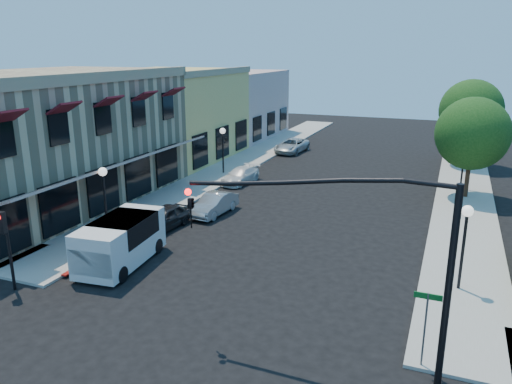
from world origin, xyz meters
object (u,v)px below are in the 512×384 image
at_px(lamppost_right_near, 466,226).
at_px(parked_car_c, 240,176).
at_px(parked_car_b, 214,204).
at_px(parked_car_d, 292,146).
at_px(secondary_signal, 5,236).
at_px(lamppost_right_far, 465,150).
at_px(parked_car_a, 164,218).
at_px(white_van, 120,239).
at_px(lamppost_left_far, 223,139).
at_px(lamppost_left_near, 104,184).
at_px(signal_mast_arm, 370,243).
at_px(street_name_sign, 426,318).
at_px(street_tree_b, 471,110).
at_px(street_tree_a, 473,134).

distance_m(lamppost_right_near, parked_car_c, 19.10).
relative_size(lamppost_right_near, parked_car_b, 0.96).
xyz_separation_m(parked_car_c, parked_car_d, (0.00, 12.00, 0.09)).
xyz_separation_m(secondary_signal, lamppost_right_far, (16.50, 22.59, 0.42)).
bearing_deg(parked_car_a, white_van, -77.23).
height_order(lamppost_right_near, lamppost_right_far, same).
xyz_separation_m(lamppost_left_far, parked_car_d, (2.30, 10.00, -2.10)).
xyz_separation_m(lamppost_left_near, parked_car_d, (2.30, 24.00, -2.10)).
distance_m(signal_mast_arm, parked_car_c, 22.37).
bearing_deg(lamppost_right_far, secondary_signal, -126.14).
height_order(secondary_signal, lamppost_left_near, lamppost_left_near).
height_order(street_name_sign, lamppost_right_near, lamppost_right_near).
xyz_separation_m(lamppost_left_near, lamppost_right_near, (17.00, 0.00, 0.00)).
distance_m(street_tree_b, parked_car_c, 19.62).
xyz_separation_m(secondary_signal, parked_car_b, (3.20, 11.59, -1.71)).
bearing_deg(lamppost_left_far, street_tree_b, 30.03).
relative_size(street_tree_a, lamppost_left_far, 1.82).
xyz_separation_m(white_van, parked_car_b, (0.69, 7.92, -0.60)).
relative_size(street_tree_a, street_tree_b, 0.92).
xyz_separation_m(signal_mast_arm, lamppost_right_far, (2.64, 22.50, -1.35)).
xyz_separation_m(street_tree_b, signal_mast_arm, (-2.94, -30.50, -0.46)).
distance_m(signal_mast_arm, lamppost_left_far, 25.07).
bearing_deg(street_name_sign, secondary_signal, -177.07).
bearing_deg(parked_car_d, street_tree_b, 4.85).
height_order(street_tree_a, street_tree_b, street_tree_b).
relative_size(street_tree_a, parked_car_a, 1.78).
distance_m(lamppost_right_far, parked_car_b, 17.39).
relative_size(lamppost_right_near, parked_car_c, 0.94).
distance_m(signal_mast_arm, lamppost_right_near, 7.15).
relative_size(lamppost_left_far, parked_car_d, 0.78).
relative_size(signal_mast_arm, white_van, 1.64).
bearing_deg(lamppost_right_near, lamppost_left_far, 140.53).
relative_size(secondary_signal, lamppost_right_near, 0.93).
bearing_deg(street_tree_b, street_tree_a, -90.00).
relative_size(street_tree_b, signal_mast_arm, 0.88).
relative_size(street_tree_a, signal_mast_arm, 0.81).
distance_m(street_tree_b, street_name_sign, 29.96).
xyz_separation_m(lamppost_left_far, parked_car_b, (3.70, -9.00, -2.12)).
bearing_deg(parked_car_a, signal_mast_arm, -30.25).
xyz_separation_m(street_name_sign, parked_car_a, (-13.70, 7.57, -1.08)).
height_order(parked_car_a, parked_car_b, parked_car_a).
bearing_deg(white_van, lamppost_left_far, 100.07).
bearing_deg(street_name_sign, parked_car_b, 138.72).
distance_m(lamppost_right_far, parked_car_d, 16.87).
bearing_deg(street_tree_a, parked_car_d, 146.31).
height_order(lamppost_right_near, parked_car_a, lamppost_right_near).
bearing_deg(secondary_signal, white_van, 55.72).
relative_size(signal_mast_arm, parked_car_c, 2.12).
distance_m(secondary_signal, white_van, 4.58).
bearing_deg(parked_car_c, parked_car_b, -72.26).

